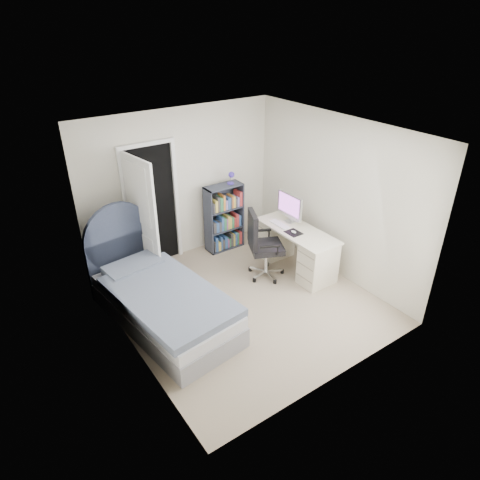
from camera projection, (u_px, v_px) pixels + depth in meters
room_shell at (245, 226)px, 5.69m from camera, size 3.50×3.70×2.60m
door at (146, 215)px, 6.50m from camera, size 0.92×0.82×2.06m
bed at (160, 300)px, 5.79m from camera, size 1.34×2.40×1.41m
nightstand at (110, 260)px, 6.53m from camera, size 0.43×0.43×0.63m
floor_lamp at (148, 250)px, 6.59m from camera, size 0.18×0.18×1.26m
bookcase at (225, 220)px, 7.46m from camera, size 0.66×0.28×1.41m
desk at (296, 247)px, 6.92m from camera, size 0.58×1.46×1.20m
office_chair at (261, 242)px, 6.61m from camera, size 0.65×0.66×1.12m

